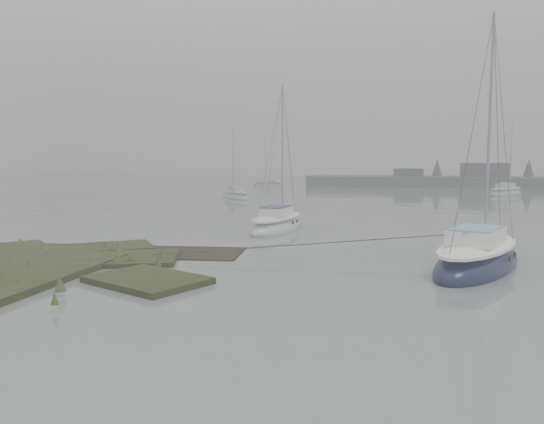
{
  "coord_description": "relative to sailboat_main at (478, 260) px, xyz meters",
  "views": [
    {
      "loc": [
        7.89,
        -15.45,
        3.87
      ],
      "look_at": [
        3.34,
        4.54,
        1.8
      ],
      "focal_mm": 35.0,
      "sensor_mm": 36.0,
      "label": 1
    }
  ],
  "objects": [
    {
      "name": "sailboat_white",
      "position": [
        -9.04,
        8.37,
        -0.04
      ],
      "size": [
        2.86,
        6.25,
        8.49
      ],
      "rotation": [
        0.0,
        0.0,
        -0.15
      ],
      "color": "silver",
      "rests_on": "ground"
    },
    {
      "name": "sailboat_main",
      "position": [
        0.0,
        0.0,
        0.0
      ],
      "size": [
        4.75,
        7.2,
        9.68
      ],
      "rotation": [
        0.0,
        0.0,
        -0.4
      ],
      "color": "#111633",
      "rests_on": "ground"
    },
    {
      "name": "far_shoreline",
      "position": [
        15.97,
        57.83,
        0.55
      ],
      "size": [
        60.0,
        8.0,
        4.15
      ],
      "color": "#4C4F51",
      "rests_on": "ground"
    },
    {
      "name": "ground",
      "position": [
        -10.87,
        25.94,
        -0.3
      ],
      "size": [
        160.0,
        160.0,
        0.0
      ],
      "primitive_type": "plane",
      "color": "slate",
      "rests_on": "ground"
    },
    {
      "name": "sailboat_far_c",
      "position": [
        -19.85,
        53.3,
        -0.07
      ],
      "size": [
        5.4,
        2.71,
        7.29
      ],
      "rotation": [
        0.0,
        0.0,
        1.37
      ],
      "color": "#B2B8BD",
      "rests_on": "ground"
    },
    {
      "name": "sailboat_far_a",
      "position": [
        -17.89,
        30.09,
        -0.06
      ],
      "size": [
        4.78,
        5.5,
        7.79
      ],
      "rotation": [
        0.0,
        0.0,
        0.65
      ],
      "color": "#AEB2B8",
      "rests_on": "ground"
    },
    {
      "name": "sailboat_far_b",
      "position": [
        8.81,
        40.73,
        -0.04
      ],
      "size": [
        5.12,
        6.02,
        8.47
      ],
      "rotation": [
        0.0,
        0.0,
        -0.63
      ],
      "color": "#9EA2A7",
      "rests_on": "ground"
    }
  ]
}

